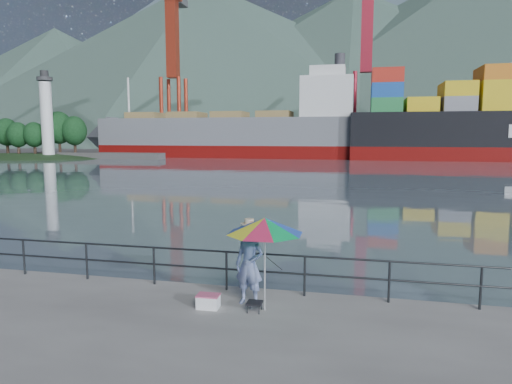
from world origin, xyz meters
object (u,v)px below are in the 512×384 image
(fisherman, at_px, (249,265))
(cooler_bag, at_px, (208,302))
(beach_umbrella, at_px, (265,226))
(bulk_carrier, at_px, (247,134))

(fisherman, relative_size, cooler_bag, 3.78)
(fisherman, height_order, cooler_bag, fisherman)
(fisherman, distance_m, beach_umbrella, 1.13)
(beach_umbrella, bearing_deg, fisherman, 145.38)
(fisherman, bearing_deg, bulk_carrier, 115.09)
(cooler_bag, xyz_separation_m, bulk_carrier, (-17.22, 73.45, 3.97))
(beach_umbrella, height_order, bulk_carrier, bulk_carrier)
(beach_umbrella, relative_size, bulk_carrier, 0.04)
(beach_umbrella, distance_m, cooler_bag, 2.22)
(cooler_bag, bearing_deg, fisherman, 26.59)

